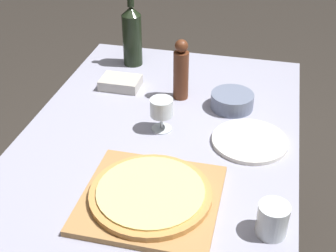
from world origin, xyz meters
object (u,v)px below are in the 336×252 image
at_px(wine_glass, 163,109).
at_px(wine_bottle, 132,35).
at_px(small_bowl, 232,101).
at_px(pepper_mill, 181,71).
at_px(pizza, 151,193).

bearing_deg(wine_glass, wine_bottle, 117.92).
bearing_deg(wine_glass, small_bowl, 43.02).
bearing_deg(small_bowl, wine_glass, -136.98).
xyz_separation_m(wine_bottle, small_bowl, (0.46, -0.27, -0.10)).
xyz_separation_m(wine_bottle, pepper_mill, (0.26, -0.24, -0.02)).
xyz_separation_m(pizza, small_bowl, (0.16, 0.56, -0.00)).
xyz_separation_m(pizza, wine_bottle, (-0.30, 0.83, 0.10)).
relative_size(wine_glass, small_bowl, 0.76).
relative_size(wine_bottle, pepper_mill, 1.38).
relative_size(wine_bottle, wine_glass, 2.76).
height_order(pepper_mill, wine_glass, pepper_mill).
distance_m(wine_glass, small_bowl, 0.30).
bearing_deg(wine_bottle, pizza, -69.94).
bearing_deg(pepper_mill, wine_bottle, 137.67).
height_order(pizza, pepper_mill, pepper_mill).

